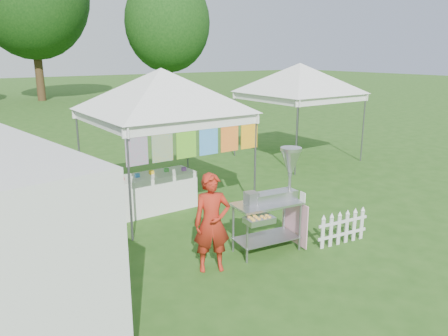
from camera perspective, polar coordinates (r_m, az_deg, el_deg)
ground at (r=7.29m, az=5.55°, el=-12.23°), size 120.00×120.00×0.00m
canopy_main at (r=9.42m, az=-8.23°, el=12.74°), size 4.24×4.24×3.45m
canopy_right at (r=13.91m, az=9.91°, el=13.34°), size 4.24×4.24×3.45m
tree_right at (r=30.50m, az=-7.40°, el=18.28°), size 5.60×5.60×8.42m
donut_cart at (r=7.41m, az=6.97°, el=-3.13°), size 1.36×0.84×1.76m
vendor at (r=6.74m, az=-1.59°, el=-7.18°), size 0.68×0.58×1.57m
picket_fence at (r=8.09m, az=15.25°, el=-7.64°), size 1.07×0.17×0.56m
display_table at (r=9.51m, az=-9.24°, el=-3.16°), size 1.80×0.70×0.80m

